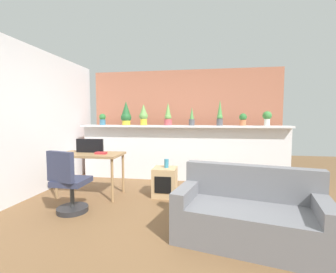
# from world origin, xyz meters

# --- Properties ---
(ground_plane) EXTENTS (12.00, 12.00, 0.00)m
(ground_plane) POSITION_xyz_m (0.00, 0.00, 0.00)
(ground_plane) COLOR brown
(divider_wall) EXTENTS (4.46, 0.16, 1.17)m
(divider_wall) POSITION_xyz_m (0.00, 2.00, 0.58)
(divider_wall) COLOR silver
(divider_wall) RESTS_ON ground
(plant_shelf) EXTENTS (4.46, 0.39, 0.04)m
(plant_shelf) POSITION_xyz_m (0.00, 1.96, 1.19)
(plant_shelf) COLOR silver
(plant_shelf) RESTS_ON divider_wall
(brick_wall_behind) EXTENTS (4.46, 0.10, 2.50)m
(brick_wall_behind) POSITION_xyz_m (0.00, 2.60, 1.25)
(brick_wall_behind) COLOR #AD664C
(brick_wall_behind) RESTS_ON ground
(side_wall_left) EXTENTS (0.12, 4.40, 2.60)m
(side_wall_left) POSITION_xyz_m (-2.48, 0.40, 1.30)
(side_wall_left) COLOR silver
(side_wall_left) RESTS_ON ground
(potted_plant_0) EXTENTS (0.15, 0.15, 0.26)m
(potted_plant_0) POSITION_xyz_m (-1.79, 1.95, 1.34)
(potted_plant_0) COLOR #386B84
(potted_plant_0) RESTS_ON plant_shelf
(potted_plant_1) EXTENTS (0.23, 0.23, 0.53)m
(potted_plant_1) POSITION_xyz_m (-1.23, 1.94, 1.45)
(potted_plant_1) COLOR gold
(potted_plant_1) RESTS_ON plant_shelf
(potted_plant_2) EXTENTS (0.19, 0.19, 0.46)m
(potted_plant_2) POSITION_xyz_m (-0.82, 1.93, 1.43)
(potted_plant_2) COLOR gold
(potted_plant_2) RESTS_ON plant_shelf
(potted_plant_3) EXTENTS (0.17, 0.17, 0.50)m
(potted_plant_3) POSITION_xyz_m (-0.29, 1.98, 1.41)
(potted_plant_3) COLOR #B7474C
(potted_plant_3) RESTS_ON plant_shelf
(potted_plant_4) EXTENTS (0.12, 0.12, 0.39)m
(potted_plant_4) POSITION_xyz_m (0.23, 1.95, 1.37)
(potted_plant_4) COLOR #4C4C51
(potted_plant_4) RESTS_ON plant_shelf
(potted_plant_5) EXTENTS (0.13, 0.13, 0.54)m
(potted_plant_5) POSITION_xyz_m (0.82, 1.98, 1.44)
(potted_plant_5) COLOR #4C4C51
(potted_plant_5) RESTS_ON plant_shelf
(potted_plant_6) EXTENTS (0.15, 0.15, 0.25)m
(potted_plant_6) POSITION_xyz_m (1.29, 1.98, 1.34)
(potted_plant_6) COLOR #C66B42
(potted_plant_6) RESTS_ON plant_shelf
(potted_plant_7) EXTENTS (0.18, 0.18, 0.30)m
(potted_plant_7) POSITION_xyz_m (1.75, 1.93, 1.38)
(potted_plant_7) COLOR silver
(potted_plant_7) RESTS_ON plant_shelf
(desk) EXTENTS (1.10, 0.60, 0.75)m
(desk) POSITION_xyz_m (-1.45, 0.71, 0.67)
(desk) COLOR #99754C
(desk) RESTS_ON ground
(tv_monitor) EXTENTS (0.50, 0.04, 0.24)m
(tv_monitor) POSITION_xyz_m (-1.50, 0.79, 0.87)
(tv_monitor) COLOR black
(tv_monitor) RESTS_ON desk
(office_chair) EXTENTS (0.49, 0.49, 0.91)m
(office_chair) POSITION_xyz_m (-1.38, -0.07, 0.39)
(office_chair) COLOR #262628
(office_chair) RESTS_ON ground
(side_cube_shelf) EXTENTS (0.40, 0.41, 0.50)m
(side_cube_shelf) POSITION_xyz_m (-0.16, 0.89, 0.25)
(side_cube_shelf) COLOR tan
(side_cube_shelf) RESTS_ON ground
(vase_on_shelf) EXTENTS (0.08, 0.08, 0.15)m
(vase_on_shelf) POSITION_xyz_m (-0.14, 0.90, 0.58)
(vase_on_shelf) COLOR teal
(vase_on_shelf) RESTS_ON side_cube_shelf
(book_on_desk) EXTENTS (0.19, 0.10, 0.04)m
(book_on_desk) POSITION_xyz_m (-1.23, 0.65, 0.77)
(book_on_desk) COLOR #B22D33
(book_on_desk) RESTS_ON desk
(couch) EXTENTS (1.69, 1.08, 0.80)m
(couch) POSITION_xyz_m (1.02, -0.43, 0.28)
(couch) COLOR slate
(couch) RESTS_ON ground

